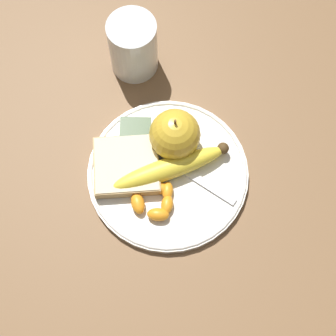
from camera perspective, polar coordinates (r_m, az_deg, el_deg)
The scene contains 13 objects.
ground_plane at distance 0.89m, azimuth 0.00°, elevation -0.74°, with size 3.00×3.00×0.00m, color brown.
plate at distance 0.88m, azimuth 0.00°, elevation -0.56°, with size 0.25×0.25×0.01m.
juice_glass at distance 0.93m, azimuth -3.56°, elevation 12.14°, with size 0.08×0.08×0.11m.
apple at distance 0.86m, azimuth 0.70°, elevation 3.42°, with size 0.08×0.08×0.09m.
banana at distance 0.86m, azimuth 0.48°, elevation 0.23°, with size 0.18×0.10×0.03m.
bread_slice at distance 0.87m, azimuth -4.22°, elevation 0.22°, with size 0.11×0.10×0.02m.
fork at distance 0.88m, azimuth 0.47°, elevation 0.50°, with size 0.17×0.12×0.00m.
jam_packet at distance 0.89m, azimuth -3.30°, elevation 3.75°, with size 0.05×0.04×0.02m.
orange_segment_0 at distance 0.86m, azimuth -0.79°, elevation -2.03°, with size 0.03×0.03×0.02m.
orange_segment_1 at distance 0.86m, azimuth -0.07°, elevation -2.33°, with size 0.02×0.03×0.02m.
orange_segment_2 at distance 0.85m, azimuth -3.08°, elevation -3.60°, with size 0.03×0.04×0.02m.
orange_segment_3 at distance 0.85m, azimuth -0.07°, elevation -3.75°, with size 0.02×0.03×0.02m.
orange_segment_4 at distance 0.84m, azimuth -1.02°, elevation -4.75°, with size 0.03×0.02×0.02m.
Camera 1 is at (0.01, -0.31, 0.83)m, focal length 60.00 mm.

